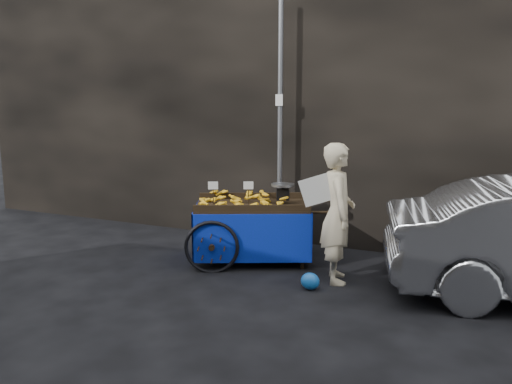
% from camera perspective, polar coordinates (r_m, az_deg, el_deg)
% --- Properties ---
extents(ground, '(80.00, 80.00, 0.00)m').
position_cam_1_polar(ground, '(7.39, -3.24, -8.44)').
color(ground, black).
rests_on(ground, ground).
extents(building_wall, '(13.50, 2.00, 5.00)m').
position_cam_1_polar(building_wall, '(9.27, 6.31, 10.97)').
color(building_wall, black).
rests_on(building_wall, ground).
extents(street_pole, '(0.12, 0.10, 4.00)m').
position_cam_1_polar(street_pole, '(8.08, 2.77, 7.66)').
color(street_pole, slate).
rests_on(street_pole, ground).
extents(banana_cart, '(2.51, 1.89, 1.25)m').
position_cam_1_polar(banana_cart, '(7.47, -0.88, -2.09)').
color(banana_cart, black).
rests_on(banana_cart, ground).
extents(vendor, '(0.84, 0.79, 1.85)m').
position_cam_1_polar(vendor, '(6.65, 9.32, -2.39)').
color(vendor, '#BFB08E').
rests_on(vendor, ground).
extents(plastic_bag, '(0.24, 0.20, 0.22)m').
position_cam_1_polar(plastic_bag, '(6.50, 6.21, -10.10)').
color(plastic_bag, blue).
rests_on(plastic_bag, ground).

